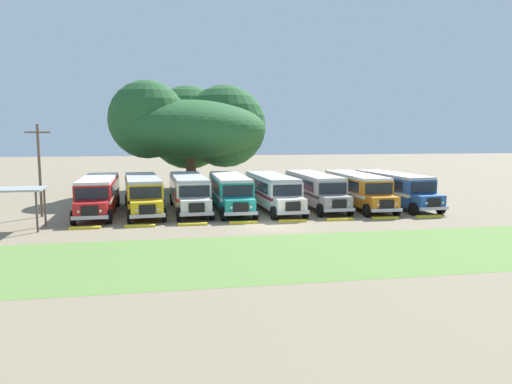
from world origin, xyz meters
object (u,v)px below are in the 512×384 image
object	(u,v)px
parked_bus_slot_2	(189,191)
waiting_shelter	(15,192)
parked_bus_slot_0	(99,193)
parked_bus_slot_1	(143,192)
broad_shade_tree	(192,127)
utility_pole	(39,168)
parked_bus_slot_4	(272,190)
parked_bus_slot_3	(230,191)
parked_bus_slot_6	(357,189)
parked_bus_slot_7	(394,188)
parked_bus_slot_5	(314,188)

from	to	relation	value
parked_bus_slot_2	waiting_shelter	bearing A→B (deg)	-64.30
parked_bus_slot_0	parked_bus_slot_1	xyz separation A→B (m)	(3.39, -0.08, 0.00)
broad_shade_tree	utility_pole	world-z (taller)	broad_shade_tree
parked_bus_slot_4	waiting_shelter	xyz separation A→B (m)	(-18.10, -5.57, 0.87)
parked_bus_slot_0	parked_bus_slot_1	bearing A→B (deg)	86.48
parked_bus_slot_3	parked_bus_slot_6	world-z (taller)	same
parked_bus_slot_0	parked_bus_slot_4	bearing A→B (deg)	85.87
broad_shade_tree	waiting_shelter	world-z (taller)	broad_shade_tree
parked_bus_slot_1	parked_bus_slot_7	size ratio (longest dim) A/B	1.00
parked_bus_slot_2	parked_bus_slot_7	bearing A→B (deg)	84.72
parked_bus_slot_7	parked_bus_slot_1	bearing A→B (deg)	-95.83
parked_bus_slot_1	parked_bus_slot_5	xyz separation A→B (m)	(14.25, 0.17, 0.00)
parked_bus_slot_5	broad_shade_tree	xyz separation A→B (m)	(-9.71, 12.70, 5.35)
broad_shade_tree	parked_bus_slot_1	bearing A→B (deg)	-109.42
utility_pole	parked_bus_slot_4	bearing A→B (deg)	1.76
parked_bus_slot_1	broad_shade_tree	world-z (taller)	broad_shade_tree
parked_bus_slot_1	parked_bus_slot_4	world-z (taller)	same
parked_bus_slot_6	utility_pole	size ratio (longest dim) A/B	1.57
parked_bus_slot_2	parked_bus_slot_4	bearing A→B (deg)	81.66
broad_shade_tree	utility_pole	xyz separation A→B (m)	(-11.91, -13.83, -3.24)
parked_bus_slot_2	parked_bus_slot_5	size ratio (longest dim) A/B	1.00
parked_bus_slot_2	parked_bus_slot_1	bearing A→B (deg)	-89.57
parked_bus_slot_3	parked_bus_slot_4	size ratio (longest dim) A/B	1.00
parked_bus_slot_4	waiting_shelter	distance (m)	18.96
parked_bus_slot_6	waiting_shelter	distance (m)	26.02
parked_bus_slot_7	parked_bus_slot_2	bearing A→B (deg)	-96.81
parked_bus_slot_3	parked_bus_slot_7	world-z (taller)	same
waiting_shelter	broad_shade_tree	bearing A→B (deg)	57.13
parked_bus_slot_2	waiting_shelter	world-z (taller)	parked_bus_slot_2
parked_bus_slot_3	broad_shade_tree	distance (m)	14.25
parked_bus_slot_7	waiting_shelter	bearing A→B (deg)	-83.76
broad_shade_tree	waiting_shelter	xyz separation A→B (m)	(-12.18, -18.85, -4.48)
parked_bus_slot_0	broad_shade_tree	distance (m)	15.98
parked_bus_slot_0	parked_bus_slot_6	distance (m)	21.19
parked_bus_slot_3	parked_bus_slot_6	distance (m)	10.82
parked_bus_slot_6	parked_bus_slot_1	bearing A→B (deg)	-91.74
parked_bus_slot_6	waiting_shelter	xyz separation A→B (m)	(-25.43, -5.43, 0.87)
parked_bus_slot_5	waiting_shelter	world-z (taller)	parked_bus_slot_5
parked_bus_slot_1	waiting_shelter	world-z (taller)	parked_bus_slot_1
parked_bus_slot_4	utility_pole	distance (m)	17.97
parked_bus_slot_4	parked_bus_slot_7	distance (m)	10.72
parked_bus_slot_3	parked_bus_slot_0	bearing A→B (deg)	-91.48
parked_bus_slot_4	waiting_shelter	bearing A→B (deg)	-75.51
utility_pole	waiting_shelter	xyz separation A→B (m)	(-0.27, -5.03, -1.25)
parked_bus_slot_1	waiting_shelter	size ratio (longest dim) A/B	3.05
utility_pole	parked_bus_slot_1	bearing A→B (deg)	7.34
parked_bus_slot_0	waiting_shelter	world-z (taller)	parked_bus_slot_0
broad_shade_tree	utility_pole	bearing A→B (deg)	-130.75
parked_bus_slot_5	waiting_shelter	xyz separation A→B (m)	(-21.89, -6.15, 0.87)
parked_bus_slot_1	parked_bus_slot_7	xyz separation A→B (m)	(21.18, -0.45, 0.00)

